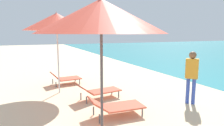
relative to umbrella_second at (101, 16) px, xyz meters
The scene contains 6 objects.
umbrella_second is the anchor object (origin of this frame).
lounger_second_shoreside 2.67m from the umbrella_second, 55.92° to the left, with size 1.47×0.73×0.54m.
umbrella_farthest 4.03m from the umbrella_second, 92.24° to the left, with size 2.28×2.28×2.92m.
lounger_farthest_shoreside 5.61m from the umbrella_second, 87.05° to the left, with size 1.28×0.79×0.56m.
lounger_farthest_inland 3.64m from the umbrella_second, 71.54° to the left, with size 1.51×0.74×0.56m.
person_walking_near 3.89m from the umbrella_second, 19.95° to the left, with size 0.40×0.42×1.63m.
Camera 1 is at (-2.11, 1.19, 2.18)m, focal length 32.15 mm.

